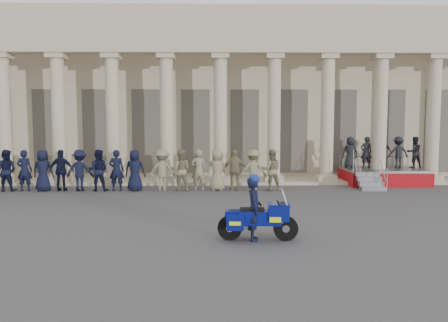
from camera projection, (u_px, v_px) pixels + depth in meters
The scene contains 6 objects.
ground at pixel (181, 221), 13.41m from camera, with size 90.00×90.00×0.00m, color #414144.
building at pixel (199, 99), 27.70m from camera, with size 40.00×12.50×9.00m.
officer_rank at pixel (67, 170), 19.20m from camera, with size 19.04×0.69×1.83m.
reviewing_stand at pixel (385, 159), 21.48m from camera, with size 3.96×3.74×2.32m.
motorcycle at pixel (258, 218), 11.19m from camera, with size 2.07×0.86×1.33m.
rider at pixel (254, 207), 11.16m from camera, with size 0.43×0.62×1.73m.
Camera 1 is at (1.10, -13.22, 3.03)m, focal length 35.00 mm.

